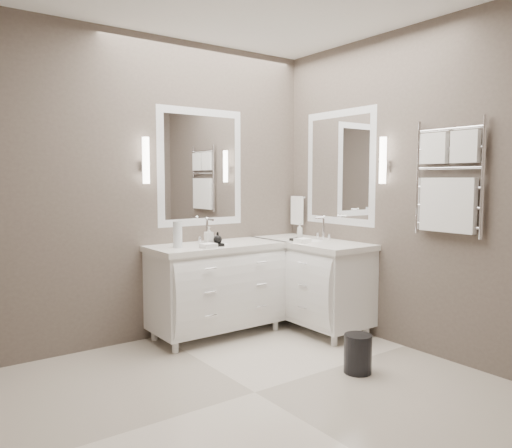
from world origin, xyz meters
TOP-DOWN VIEW (x-y plane):
  - floor at (0.00, 0.00)m, footprint 3.20×3.00m
  - wall_back at (0.00, 1.50)m, footprint 3.20×0.01m
  - wall_front at (0.00, -1.50)m, footprint 3.20×0.01m
  - wall_right at (1.60, 0.00)m, footprint 0.01×3.00m
  - vanity_back at (0.45, 1.23)m, footprint 1.24×0.59m
  - vanity_right at (1.33, 0.90)m, footprint 0.59×1.24m
  - mirror_back at (0.45, 1.49)m, footprint 0.90×0.02m
  - mirror_right at (1.59, 0.80)m, footprint 0.02×0.90m
  - sconce_back at (-0.13, 1.43)m, footprint 0.06×0.06m
  - sconce_right at (1.53, 0.22)m, footprint 0.06×0.06m
  - towel_bar_corner at (1.54, 1.36)m, footprint 0.03×0.22m
  - towel_ladder at (1.55, -0.40)m, footprint 0.06×0.58m
  - waste_bin at (0.82, -0.17)m, footprint 0.21×0.21m
  - amenity_tray_back at (0.35, 1.11)m, footprint 0.19×0.16m
  - amenity_tray_right at (1.21, 0.94)m, footprint 0.15×0.18m
  - water_bottle at (0.05, 1.21)m, footprint 0.10×0.10m
  - soap_bottle_a at (0.32, 1.13)m, footprint 0.08×0.08m
  - soap_bottle_b at (0.38, 1.08)m, footprint 0.09×0.09m
  - soap_bottle_c at (1.21, 0.94)m, footprint 0.07×0.07m

SIDE VIEW (x-z plane):
  - floor at x=0.00m, z-range -0.01..0.00m
  - waste_bin at x=0.82m, z-range 0.00..0.29m
  - vanity_back at x=0.45m, z-range 0.00..0.97m
  - vanity_right at x=1.33m, z-range 0.00..0.97m
  - amenity_tray_right at x=1.21m, z-range 0.85..0.87m
  - amenity_tray_back at x=0.35m, z-range 0.85..0.88m
  - soap_bottle_b at x=0.38m, z-range 0.88..0.97m
  - soap_bottle_c at x=1.21m, z-range 0.87..1.02m
  - soap_bottle_a at x=0.32m, z-range 0.88..1.02m
  - water_bottle at x=0.05m, z-range 0.85..1.08m
  - towel_bar_corner at x=1.54m, z-range 0.97..1.27m
  - wall_back at x=0.00m, z-range 0.00..2.70m
  - wall_front at x=0.00m, z-range 0.00..2.70m
  - wall_right at x=1.60m, z-range 0.00..2.70m
  - towel_ladder at x=1.55m, z-range 0.94..1.84m
  - mirror_back at x=0.45m, z-range 1.00..2.10m
  - mirror_right at x=1.59m, z-range 1.00..2.10m
  - sconce_back at x=-0.13m, z-range 1.39..1.79m
  - sconce_right at x=1.53m, z-range 1.39..1.79m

